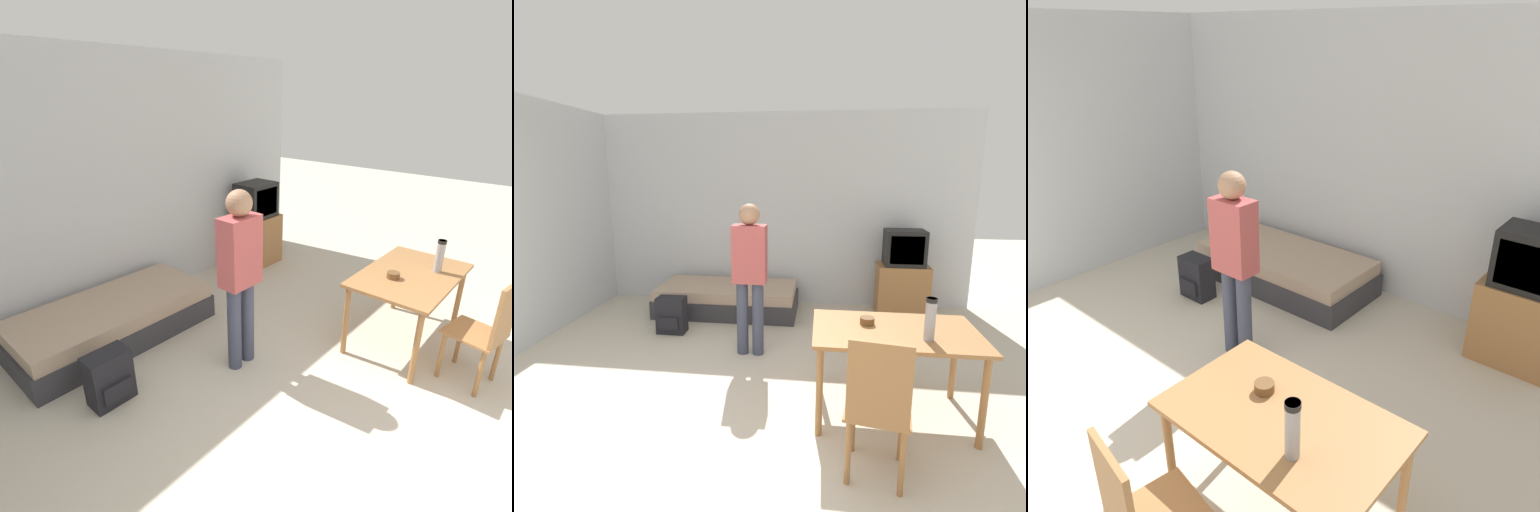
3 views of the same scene
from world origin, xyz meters
The scene contains 11 objects.
ground_plane centered at (0.00, 0.00, 0.00)m, with size 20.00×20.00×0.00m, color beige.
wall_back centered at (0.00, 3.74, 1.35)m, with size 5.72×0.06×2.70m.
wall_left centered at (-2.39, 1.86, 1.35)m, with size 0.06×4.71×2.70m.
daybed centered at (-0.45, 3.19, 0.19)m, with size 1.88×0.90×0.38m.
tv centered at (1.88, 3.36, 0.53)m, with size 0.65×0.44×1.16m.
dining_table centered at (1.38, 1.01, 0.64)m, with size 1.24×0.76×0.72m.
wooden_chair centered at (1.16, 0.27, 0.54)m, with size 0.46×0.46×0.97m.
person_standing centered at (0.08, 1.95, 0.92)m, with size 0.34×0.21×1.59m.
thermos_flask centered at (1.58, 0.84, 0.89)m, with size 0.08×0.08×0.31m.
mate_bowl centered at (1.18, 1.09, 0.75)m, with size 0.11×0.11×0.06m.
backpack centered at (-0.95, 2.38, 0.22)m, with size 0.33×0.24×0.44m.
Camera 2 is at (0.80, -1.94, 1.90)m, focal length 28.00 mm.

